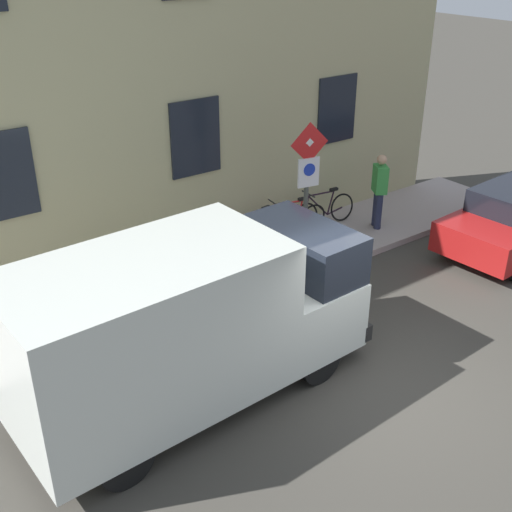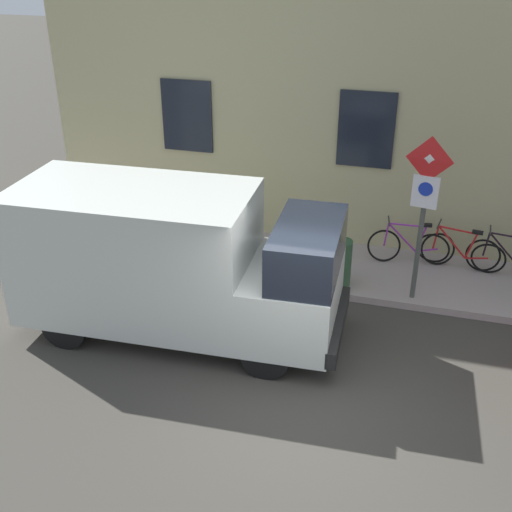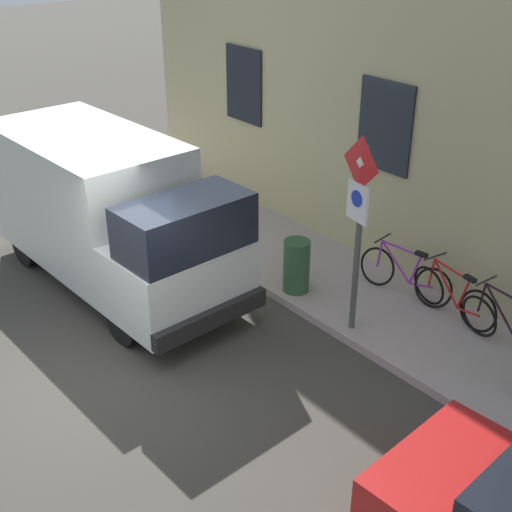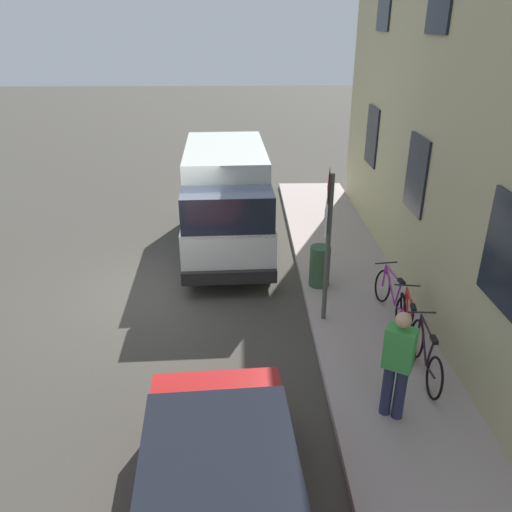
{
  "view_description": "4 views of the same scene",
  "coord_description": "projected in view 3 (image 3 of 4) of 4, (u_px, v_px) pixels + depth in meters",
  "views": [
    {
      "loc": [
        -5.4,
        6.29,
        6.26
      ],
      "look_at": [
        2.75,
        0.3,
        1.11
      ],
      "focal_mm": 45.19,
      "sensor_mm": 36.0,
      "label": 1
    },
    {
      "loc": [
        -6.89,
        -1.22,
        6.06
      ],
      "look_at": [
        2.26,
        1.4,
        1.11
      ],
      "focal_mm": 43.88,
      "sensor_mm": 36.0,
      "label": 2
    },
    {
      "loc": [
        -3.27,
        -6.99,
        5.81
      ],
      "look_at": [
        2.22,
        -0.26,
        1.3
      ],
      "focal_mm": 47.18,
      "sensor_mm": 36.0,
      "label": 3
    },
    {
      "loc": [
        1.76,
        -9.63,
        5.34
      ],
      "look_at": [
        2.0,
        -0.24,
        1.01
      ],
      "focal_mm": 35.52,
      "sensor_mm": 36.0,
      "label": 4
    }
  ],
  "objects": [
    {
      "name": "delivery_van",
      "position": [
        108.0,
        210.0,
        11.2
      ],
      "size": [
        2.23,
        5.41,
        2.5
      ],
      "rotation": [
        0.0,
        0.0,
        4.76
      ],
      "color": "silver",
      "rests_on": "ground_plane"
    },
    {
      "name": "ground_plane",
      "position": [
        120.0,
        379.0,
        9.32
      ],
      "size": [
        80.0,
        80.0,
        0.0
      ],
      "primitive_type": "plane",
      "color": "#3C3933"
    },
    {
      "name": "bicycle_purple",
      "position": [
        404.0,
        274.0,
        10.92
      ],
      "size": [
        0.49,
        1.71,
        0.89
      ],
      "rotation": [
        0.0,
        0.0,
        1.71
      ],
      "color": "black",
      "rests_on": "sidewalk_slab"
    },
    {
      "name": "building_facade",
      "position": [
        409.0,
        30.0,
        10.53
      ],
      "size": [
        0.75,
        13.58,
        8.2
      ],
      "color": "tan",
      "rests_on": "ground_plane"
    },
    {
      "name": "litter_bin",
      "position": [
        296.0,
        266.0,
        11.01
      ],
      "size": [
        0.44,
        0.44,
        0.9
      ],
      "primitive_type": "cylinder",
      "color": "#2D5133",
      "rests_on": "sidewalk_slab"
    },
    {
      "name": "sidewalk_slab",
      "position": [
        331.0,
        282.0,
        11.59
      ],
      "size": [
        2.16,
        15.58,
        0.14
      ],
      "primitive_type": "cube",
      "color": "#A39491",
      "rests_on": "ground_plane"
    },
    {
      "name": "bicycle_black",
      "position": [
        508.0,
        324.0,
        9.61
      ],
      "size": [
        0.46,
        1.71,
        0.89
      ],
      "rotation": [
        0.0,
        0.0,
        1.51
      ],
      "color": "black",
      "rests_on": "sidewalk_slab"
    },
    {
      "name": "sign_post_stacked",
      "position": [
        358.0,
        210.0,
        9.31
      ],
      "size": [
        0.19,
        0.55,
        2.9
      ],
      "color": "#474C47",
      "rests_on": "sidewalk_slab"
    },
    {
      "name": "bicycle_red",
      "position": [
        453.0,
        298.0,
        10.27
      ],
      "size": [
        0.49,
        1.71,
        0.89
      ],
      "rotation": [
        0.0,
        0.0,
        1.42
      ],
      "color": "black",
      "rests_on": "sidewalk_slab"
    }
  ]
}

